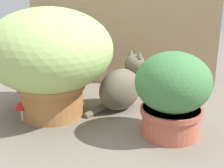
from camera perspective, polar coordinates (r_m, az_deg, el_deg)
The scene contains 6 objects.
ground_plane at distance 1.58m, azimuth -4.65°, elevation -5.93°, with size 6.00×6.00×0.00m, color #766A5D.
cardboard_backdrop at distance 1.99m, azimuth 1.97°, elevation 11.05°, with size 1.20×0.03×0.79m, color tan.
grass_planter at distance 1.53m, azimuth -11.44°, elevation 5.30°, with size 0.62×0.62×0.54m.
leafy_planter at distance 1.34m, azimuth 11.09°, elevation -1.49°, with size 0.32×0.32×0.37m.
cat at distance 1.63m, azimuth 1.94°, elevation -0.49°, with size 0.32×0.32×0.32m.
mushroom_ornament_red at distance 1.57m, azimuth -15.85°, elevation -3.60°, with size 0.10×0.10×0.12m.
Camera 1 is at (0.32, -1.40, 0.65)m, focal length 49.59 mm.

